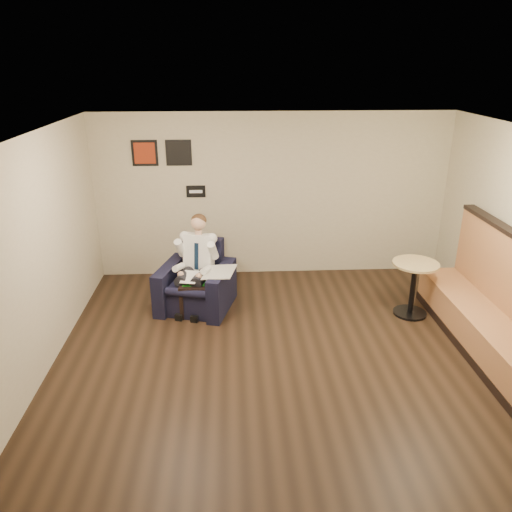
{
  "coord_description": "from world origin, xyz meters",
  "views": [
    {
      "loc": [
        -0.72,
        -5.25,
        3.58
      ],
      "look_at": [
        -0.38,
        1.2,
        1.02
      ],
      "focal_mm": 35.0,
      "sensor_mm": 36.0,
      "label": 1
    }
  ],
  "objects_px": {
    "smartphone": "(209,276)",
    "cafe_table": "(413,289)",
    "seated_man": "(192,270)",
    "coffee_mug": "(218,274)",
    "green_folder": "(200,281)",
    "side_table": "(204,296)",
    "banquette": "(490,295)",
    "armchair": "(195,278)"
  },
  "relations": [
    {
      "from": "green_folder",
      "to": "coffee_mug",
      "type": "relative_size",
      "value": 4.74
    },
    {
      "from": "armchair",
      "to": "green_folder",
      "type": "bearing_deg",
      "value": -47.37
    },
    {
      "from": "banquette",
      "to": "armchair",
      "type": "bearing_deg",
      "value": 160.96
    },
    {
      "from": "smartphone",
      "to": "side_table",
      "type": "bearing_deg",
      "value": -97.35
    },
    {
      "from": "armchair",
      "to": "coffee_mug",
      "type": "height_order",
      "value": "armchair"
    },
    {
      "from": "green_folder",
      "to": "side_table",
      "type": "bearing_deg",
      "value": 26.53
    },
    {
      "from": "cafe_table",
      "to": "side_table",
      "type": "bearing_deg",
      "value": 175.38
    },
    {
      "from": "side_table",
      "to": "banquette",
      "type": "height_order",
      "value": "banquette"
    },
    {
      "from": "armchair",
      "to": "banquette",
      "type": "xyz_separation_m",
      "value": [
        3.86,
        -1.33,
        0.26
      ]
    },
    {
      "from": "seated_man",
      "to": "coffee_mug",
      "type": "xyz_separation_m",
      "value": [
        0.37,
        0.09,
        -0.12
      ]
    },
    {
      "from": "seated_man",
      "to": "banquette",
      "type": "bearing_deg",
      "value": -1.84
    },
    {
      "from": "banquette",
      "to": "cafe_table",
      "type": "xyz_separation_m",
      "value": [
        -0.64,
        0.94,
        -0.34
      ]
    },
    {
      "from": "seated_man",
      "to": "coffee_mug",
      "type": "relative_size",
      "value": 12.64
    },
    {
      "from": "armchair",
      "to": "smartphone",
      "type": "relative_size",
      "value": 6.47
    },
    {
      "from": "side_table",
      "to": "cafe_table",
      "type": "xyz_separation_m",
      "value": [
        3.1,
        -0.25,
        0.16
      ]
    },
    {
      "from": "cafe_table",
      "to": "coffee_mug",
      "type": "bearing_deg",
      "value": 172.89
    },
    {
      "from": "smartphone",
      "to": "armchair",
      "type": "bearing_deg",
      "value": -155.35
    },
    {
      "from": "seated_man",
      "to": "side_table",
      "type": "height_order",
      "value": "seated_man"
    },
    {
      "from": "side_table",
      "to": "smartphone",
      "type": "xyz_separation_m",
      "value": [
        0.08,
        0.17,
        0.26
      ]
    },
    {
      "from": "seated_man",
      "to": "banquette",
      "type": "xyz_separation_m",
      "value": [
        3.9,
        -1.21,
        0.08
      ]
    },
    {
      "from": "seated_man",
      "to": "armchair",
      "type": "bearing_deg",
      "value": 90.0
    },
    {
      "from": "coffee_mug",
      "to": "armchair",
      "type": "bearing_deg",
      "value": 173.8
    },
    {
      "from": "coffee_mug",
      "to": "cafe_table",
      "type": "distance_m",
      "value": 2.91
    },
    {
      "from": "coffee_mug",
      "to": "banquette",
      "type": "relative_size",
      "value": 0.04
    },
    {
      "from": "cafe_table",
      "to": "banquette",
      "type": "bearing_deg",
      "value": -55.48
    },
    {
      "from": "smartphone",
      "to": "green_folder",
      "type": "bearing_deg",
      "value": -103.96
    },
    {
      "from": "smartphone",
      "to": "cafe_table",
      "type": "bearing_deg",
      "value": 9.19
    },
    {
      "from": "side_table",
      "to": "smartphone",
      "type": "height_order",
      "value": "smartphone"
    },
    {
      "from": "seated_man",
      "to": "cafe_table",
      "type": "distance_m",
      "value": 3.28
    },
    {
      "from": "smartphone",
      "to": "cafe_table",
      "type": "relative_size",
      "value": 0.19
    },
    {
      "from": "green_folder",
      "to": "cafe_table",
      "type": "height_order",
      "value": "cafe_table"
    },
    {
      "from": "seated_man",
      "to": "coffee_mug",
      "type": "bearing_deg",
      "value": 28.59
    },
    {
      "from": "seated_man",
      "to": "smartphone",
      "type": "bearing_deg",
      "value": 48.21
    },
    {
      "from": "smartphone",
      "to": "cafe_table",
      "type": "xyz_separation_m",
      "value": [
        3.02,
        -0.42,
        -0.1
      ]
    },
    {
      "from": "side_table",
      "to": "armchair",
      "type": "bearing_deg",
      "value": 129.63
    },
    {
      "from": "coffee_mug",
      "to": "cafe_table",
      "type": "height_order",
      "value": "cafe_table"
    },
    {
      "from": "green_folder",
      "to": "smartphone",
      "type": "bearing_deg",
      "value": 58.88
    },
    {
      "from": "seated_man",
      "to": "smartphone",
      "type": "distance_m",
      "value": 0.32
    },
    {
      "from": "armchair",
      "to": "banquette",
      "type": "height_order",
      "value": "banquette"
    },
    {
      "from": "armchair",
      "to": "cafe_table",
      "type": "bearing_deg",
      "value": 8.38
    },
    {
      "from": "seated_man",
      "to": "side_table",
      "type": "bearing_deg",
      "value": 7.51
    },
    {
      "from": "side_table",
      "to": "cafe_table",
      "type": "height_order",
      "value": "cafe_table"
    }
  ]
}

